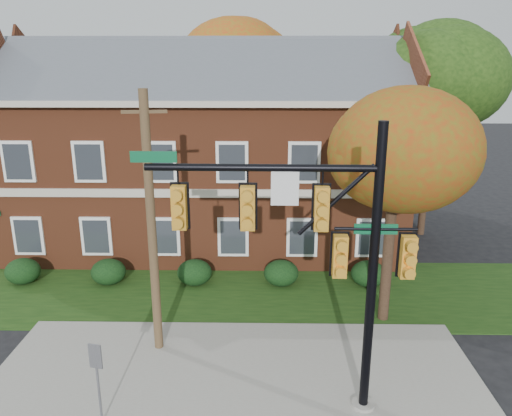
{
  "coord_description": "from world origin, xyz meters",
  "views": [
    {
      "loc": [
        0.81,
        -11.78,
        8.8
      ],
      "look_at": [
        0.55,
        3.0,
        4.37
      ],
      "focal_mm": 35.0,
      "sensor_mm": 36.0,
      "label": 1
    }
  ],
  "objects_px": {
    "tree_right_rear": "(444,74)",
    "sign_post": "(97,371)",
    "hedge_center": "(195,272)",
    "tree_far_rear": "(241,58)",
    "traffic_signal": "(318,242)",
    "hedge_left": "(108,272)",
    "tree_near_right": "(406,130)",
    "apartment_building": "(206,142)",
    "hedge_far_right": "(368,274)",
    "hedge_right": "(281,273)",
    "hedge_far_left": "(23,271)",
    "utility_pole": "(152,227)"
  },
  "relations": [
    {
      "from": "tree_right_rear",
      "to": "sign_post",
      "type": "distance_m",
      "value": 20.09
    },
    {
      "from": "sign_post",
      "to": "hedge_center",
      "type": "bearing_deg",
      "value": 94.32
    },
    {
      "from": "hedge_center",
      "to": "sign_post",
      "type": "distance_m",
      "value": 8.31
    },
    {
      "from": "tree_far_rear",
      "to": "traffic_signal",
      "type": "xyz_separation_m",
      "value": [
        2.73,
        -20.49,
        -4.19
      ]
    },
    {
      "from": "hedge_left",
      "to": "tree_near_right",
      "type": "distance_m",
      "value": 12.68
    },
    {
      "from": "apartment_building",
      "to": "traffic_signal",
      "type": "xyz_separation_m",
      "value": [
        4.07,
        -12.65,
        -0.33
      ]
    },
    {
      "from": "apartment_building",
      "to": "sign_post",
      "type": "height_order",
      "value": "apartment_building"
    },
    {
      "from": "hedge_center",
      "to": "hedge_far_right",
      "type": "height_order",
      "value": "same"
    },
    {
      "from": "apartment_building",
      "to": "traffic_signal",
      "type": "relative_size",
      "value": 2.51
    },
    {
      "from": "hedge_right",
      "to": "sign_post",
      "type": "height_order",
      "value": "sign_post"
    },
    {
      "from": "hedge_center",
      "to": "hedge_far_right",
      "type": "relative_size",
      "value": 1.0
    },
    {
      "from": "tree_right_rear",
      "to": "sign_post",
      "type": "bearing_deg",
      "value": -131.32
    },
    {
      "from": "apartment_building",
      "to": "tree_far_rear",
      "type": "bearing_deg",
      "value": 80.29
    },
    {
      "from": "hedge_right",
      "to": "traffic_signal",
      "type": "bearing_deg",
      "value": -85.57
    },
    {
      "from": "apartment_building",
      "to": "hedge_right",
      "type": "height_order",
      "value": "apartment_building"
    },
    {
      "from": "hedge_left",
      "to": "tree_right_rear",
      "type": "distance_m",
      "value": 17.74
    },
    {
      "from": "tree_far_rear",
      "to": "sign_post",
      "type": "distance_m",
      "value": 22.6
    },
    {
      "from": "hedge_far_right",
      "to": "sign_post",
      "type": "xyz_separation_m",
      "value": [
        -8.22,
        -8.15,
        1.04
      ]
    },
    {
      "from": "hedge_far_right",
      "to": "sign_post",
      "type": "relative_size",
      "value": 0.61
    },
    {
      "from": "hedge_far_left",
      "to": "hedge_center",
      "type": "relative_size",
      "value": 1.0
    },
    {
      "from": "hedge_far_right",
      "to": "traffic_signal",
      "type": "height_order",
      "value": "traffic_signal"
    },
    {
      "from": "tree_right_rear",
      "to": "traffic_signal",
      "type": "bearing_deg",
      "value": -118.2
    },
    {
      "from": "tree_right_rear",
      "to": "hedge_right",
      "type": "bearing_deg",
      "value": -141.98
    },
    {
      "from": "traffic_signal",
      "to": "sign_post",
      "type": "relative_size",
      "value": 3.26
    },
    {
      "from": "utility_pole",
      "to": "tree_far_rear",
      "type": "bearing_deg",
      "value": 76.42
    },
    {
      "from": "hedge_center",
      "to": "tree_near_right",
      "type": "xyz_separation_m",
      "value": [
        7.22,
        -2.83,
        6.14
      ]
    },
    {
      "from": "hedge_left",
      "to": "tree_near_right",
      "type": "relative_size",
      "value": 0.16
    },
    {
      "from": "hedge_center",
      "to": "tree_far_rear",
      "type": "distance_m",
      "value": 15.57
    },
    {
      "from": "apartment_building",
      "to": "utility_pole",
      "type": "distance_m",
      "value": 10.01
    },
    {
      "from": "hedge_right",
      "to": "traffic_signal",
      "type": "height_order",
      "value": "traffic_signal"
    },
    {
      "from": "utility_pole",
      "to": "sign_post",
      "type": "xyz_separation_m",
      "value": [
        -0.72,
        -3.45,
        -2.51
      ]
    },
    {
      "from": "hedge_far_left",
      "to": "tree_right_rear",
      "type": "relative_size",
      "value": 0.13
    },
    {
      "from": "tree_far_rear",
      "to": "traffic_signal",
      "type": "relative_size",
      "value": 1.54
    },
    {
      "from": "hedge_far_left",
      "to": "hedge_center",
      "type": "height_order",
      "value": "same"
    },
    {
      "from": "hedge_far_left",
      "to": "apartment_building",
      "type": "bearing_deg",
      "value": 36.89
    },
    {
      "from": "hedge_far_left",
      "to": "hedge_left",
      "type": "height_order",
      "value": "same"
    },
    {
      "from": "tree_right_rear",
      "to": "sign_post",
      "type": "xyz_separation_m",
      "value": [
        -12.54,
        -14.26,
        -6.56
      ]
    },
    {
      "from": "hedge_left",
      "to": "traffic_signal",
      "type": "height_order",
      "value": "traffic_signal"
    },
    {
      "from": "hedge_far_right",
      "to": "tree_far_rear",
      "type": "distance_m",
      "value": 16.51
    },
    {
      "from": "hedge_far_right",
      "to": "sign_post",
      "type": "height_order",
      "value": "sign_post"
    },
    {
      "from": "utility_pole",
      "to": "hedge_left",
      "type": "bearing_deg",
      "value": 114.88
    },
    {
      "from": "hedge_right",
      "to": "sign_post",
      "type": "distance_m",
      "value": 9.48
    },
    {
      "from": "apartment_building",
      "to": "tree_far_rear",
      "type": "height_order",
      "value": "tree_far_rear"
    },
    {
      "from": "tree_right_rear",
      "to": "utility_pole",
      "type": "bearing_deg",
      "value": -137.54
    },
    {
      "from": "tree_near_right",
      "to": "sign_post",
      "type": "distance_m",
      "value": 11.21
    },
    {
      "from": "apartment_building",
      "to": "hedge_left",
      "type": "height_order",
      "value": "apartment_building"
    },
    {
      "from": "apartment_building",
      "to": "hedge_far_left",
      "type": "height_order",
      "value": "apartment_building"
    },
    {
      "from": "tree_far_rear",
      "to": "sign_post",
      "type": "height_order",
      "value": "tree_far_rear"
    },
    {
      "from": "tree_far_rear",
      "to": "hedge_left",
      "type": "bearing_deg",
      "value": -110.29
    },
    {
      "from": "hedge_left",
      "to": "tree_far_rear",
      "type": "relative_size",
      "value": 0.12
    }
  ]
}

